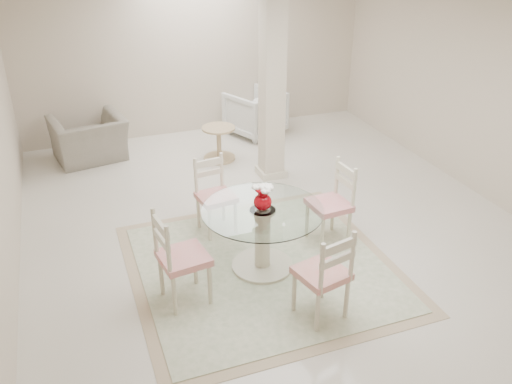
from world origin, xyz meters
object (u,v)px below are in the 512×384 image
object	(u,v)px
dining_chair_east	(335,197)
dining_chair_west	(176,252)
dining_chair_south	(327,270)
red_vase	(263,197)
dining_chair_north	(214,189)
armchair_white	(255,113)
column	(272,87)
side_table	(219,145)
recliner_taupe	(89,139)
dining_table	(262,239)

from	to	relation	value
dining_chair_east	dining_chair_west	size ratio (longest dim) A/B	0.96
dining_chair_east	dining_chair_south	world-z (taller)	dining_chair_east
red_vase	dining_chair_west	xyz separation A→B (m)	(-0.99, -0.25, -0.30)
red_vase	dining_chair_south	world-z (taller)	dining_chair_south
dining_chair_north	armchair_white	xyz separation A→B (m)	(1.58, 2.85, -0.16)
column	side_table	world-z (taller)	column
column	recliner_taupe	size ratio (longest dim) A/B	2.54
dining_chair_east	dining_chair_north	size ratio (longest dim) A/B	1.05
recliner_taupe	column	bearing A→B (deg)	138.10
dining_table	dining_chair_west	xyz separation A→B (m)	(-0.99, -0.25, 0.22)
recliner_taupe	side_table	world-z (taller)	recliner_taupe
dining_table	dining_chair_south	distance (m)	1.04
dining_table	red_vase	world-z (taller)	red_vase
red_vase	dining_chair_east	size ratio (longest dim) A/B	0.27
dining_table	side_table	size ratio (longest dim) A/B	2.39
dining_table	dining_chair_west	world-z (taller)	dining_chair_west
column	dining_chair_south	distance (m)	3.34
dining_chair_east	dining_chair_west	distance (m)	2.04
dining_chair_west	side_table	xyz separation A→B (m)	(1.41, 3.25, -0.35)
dining_chair_south	dining_chair_east	bearing A→B (deg)	-133.62
dining_chair_south	side_table	distance (m)	4.00
dining_chair_east	dining_chair_north	bearing A→B (deg)	-124.92
column	red_vase	distance (m)	2.43
dining_table	dining_chair_south	xyz separation A→B (m)	(0.26, -0.99, 0.20)
recliner_taupe	armchair_white	xyz separation A→B (m)	(2.82, 0.14, 0.04)
armchair_white	dining_table	bearing A→B (deg)	47.20
dining_chair_north	dining_chair_south	distance (m)	2.04
dining_chair_west	armchair_white	size ratio (longest dim) A/B	1.33
red_vase	dining_chair_east	world-z (taller)	dining_chair_east
dining_chair_south	dining_table	bearing A→B (deg)	-88.34
side_table	dining_chair_east	bearing A→B (deg)	-78.22
dining_chair_south	side_table	xyz separation A→B (m)	(0.16, 3.98, -0.33)
column	dining_chair_east	bearing A→B (deg)	-89.52
dining_chair_east	dining_chair_west	xyz separation A→B (m)	(-1.98, -0.50, 0.02)
dining_table	recliner_taupe	size ratio (longest dim) A/B	1.21
dining_table	dining_chair_west	size ratio (longest dim) A/B	1.13
column	dining_chair_east	distance (m)	2.08
dining_chair_east	recliner_taupe	bearing A→B (deg)	-148.60
armchair_white	column	bearing A→B (deg)	54.13
column	red_vase	xyz separation A→B (m)	(-0.97, -2.18, -0.46)
column	armchair_white	size ratio (longest dim) A/B	3.16
dining_chair_south	armchair_white	bearing A→B (deg)	-115.59
column	dining_chair_north	xyz separation A→B (m)	(-1.23, -1.20, -0.80)
column	dining_chair_north	world-z (taller)	column
dining_chair_north	armchair_white	distance (m)	3.26
armchair_white	red_vase	bearing A→B (deg)	47.26
red_vase	armchair_white	xyz separation A→B (m)	(1.33, 3.84, -0.50)
dining_chair_west	dining_chair_south	distance (m)	1.45
side_table	dining_chair_west	bearing A→B (deg)	-113.40
dining_chair_north	recliner_taupe	world-z (taller)	dining_chair_north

